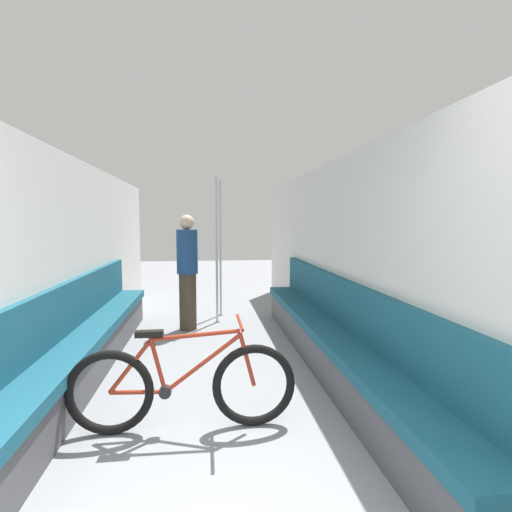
# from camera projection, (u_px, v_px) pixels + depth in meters

# --- Properties ---
(wall_left) EXTENTS (0.10, 9.36, 2.25)m
(wall_left) POSITION_uv_depth(u_px,v_px,m) (56.00, 267.00, 3.84)
(wall_left) COLOR silver
(wall_left) RESTS_ON ground
(wall_right) EXTENTS (0.10, 9.36, 2.25)m
(wall_right) POSITION_uv_depth(u_px,v_px,m) (349.00, 263.00, 4.21)
(wall_right) COLOR silver
(wall_right) RESTS_ON ground
(bench_seat_row_left) EXTENTS (0.40, 5.09, 0.97)m
(bench_seat_row_left) POSITION_uv_depth(u_px,v_px,m) (79.00, 351.00, 3.83)
(bench_seat_row_left) COLOR #4C4C51
(bench_seat_row_left) RESTS_ON ground
(bench_seat_row_right) EXTENTS (0.40, 5.09, 0.97)m
(bench_seat_row_right) POSITION_uv_depth(u_px,v_px,m) (331.00, 341.00, 4.14)
(bench_seat_row_right) COLOR #4C4C51
(bench_seat_row_right) RESTS_ON ground
(bicycle) EXTENTS (1.70, 0.46, 0.82)m
(bicycle) POSITION_uv_depth(u_px,v_px,m) (183.00, 386.00, 2.97)
(bicycle) COLOR black
(bicycle) RESTS_ON ground
(grab_pole_near) EXTENTS (0.08, 0.08, 2.23)m
(grab_pole_near) POSITION_uv_depth(u_px,v_px,m) (217.00, 252.00, 6.11)
(grab_pole_near) COLOR gray
(grab_pole_near) RESTS_ON ground
(grab_pole_far) EXTENTS (0.08, 0.08, 2.23)m
(grab_pole_far) POSITION_uv_depth(u_px,v_px,m) (220.00, 250.00, 6.57)
(grab_pole_far) COLOR gray
(grab_pole_far) RESTS_ON ground
(passenger_standing) EXTENTS (0.30, 0.30, 1.66)m
(passenger_standing) POSITION_uv_depth(u_px,v_px,m) (187.00, 271.00, 5.73)
(passenger_standing) COLOR #473828
(passenger_standing) RESTS_ON ground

